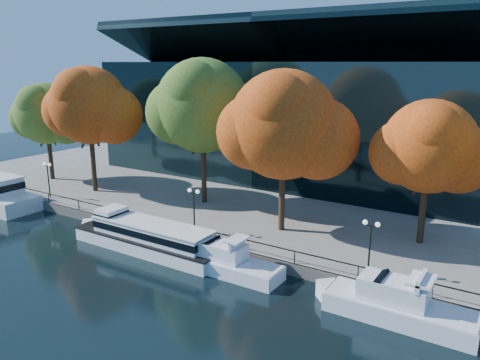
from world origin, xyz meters
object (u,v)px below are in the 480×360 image
Objects in this scene: lamp_1 at (194,200)px; tour_boat at (145,235)px; lamp_2 at (371,235)px; tree_1 at (90,107)px; tree_2 at (204,108)px; cruiser_far at (393,303)px; lamp_0 at (48,172)px; cruiser_near at (220,259)px; tree_4 at (431,149)px; tree_0 at (47,115)px; tree_3 at (285,127)px.

tour_boat is at bearing -126.18° from lamp_1.
lamp_1 is at bearing 180.00° from lamp_2.
tree_1 is 0.94× the size of tree_2.
tree_2 is at bearing 120.49° from lamp_1.
cruiser_far is 2.60× the size of lamp_0.
tour_boat is 5.24m from lamp_1.
tree_4 reaches higher than cruiser_near.
lamp_2 is (16.01, 0.00, 0.00)m from lamp_1.
lamp_2 is at bearing -20.99° from tree_2.
tree_1 is (-23.96, 8.32, 10.05)m from cruiser_near.
tour_boat is at bearing -168.96° from lamp_2.
tree_0 is at bearing 172.72° from lamp_2.
tree_2 reaches higher than tree_0.
tree_1 is (9.50, -0.99, 1.57)m from tree_0.
tour_boat reaches higher than cruiser_near.
cruiser_far is 2.60× the size of lamp_2.
tour_boat is 4.05× the size of lamp_2.
lamp_1 is at bearing 145.84° from cruiser_near.
tree_3 is 3.60× the size of lamp_1.
cruiser_near is 11.60m from lamp_2.
tree_4 is at bearing 24.85° from lamp_1.
tree_4 is at bearing 30.10° from tour_boat.
lamp_1 is at bearing -144.29° from tree_3.
lamp_1 is (-5.44, 3.69, 3.04)m from cruiser_near.
tree_1 is at bearing -179.80° from tree_3.
tour_boat is at bearing -137.82° from tree_3.
tree_1 is 20.34m from lamp_1.
lamp_2 reaches higher than tour_boat.
tree_0 is (-33.46, 9.31, 8.48)m from cruiser_near.
tree_3 reaches higher than lamp_1.
tree_0 is at bearing 174.03° from tree_1.
tree_4 is at bearing 1.00° from tree_2.
lamp_0 is 20.84m from lamp_1.
cruiser_near is 27.28m from tree_1.
tree_3 is (-12.21, 8.32, 9.38)m from cruiser_far.
tree_4 is (46.01, 2.71, -0.27)m from tree_0.
cruiser_far is 0.68× the size of tree_2.
cruiser_near is at bearing -7.99° from lamp_0.
tree_2 is (23.35, 2.31, 1.91)m from tree_0.
tree_1 reaches higher than cruiser_far.
tree_0 reaches higher than cruiser_near.
tree_2 is at bearing 13.42° from tree_1.
tree_4 reaches higher than cruiser_far.
tree_3 is at bearing 35.71° from lamp_1.
tree_1 is (-15.86, 8.27, 9.67)m from tour_boat.
lamp_2 is at bearing -7.28° from tree_0.
tree_2 is at bearing 164.03° from tree_3.
tree_0 reaches higher than lamp_0.
lamp_0 is at bearing -170.23° from tree_3.
tree_4 is (-0.79, 11.93, 8.06)m from cruiser_far.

